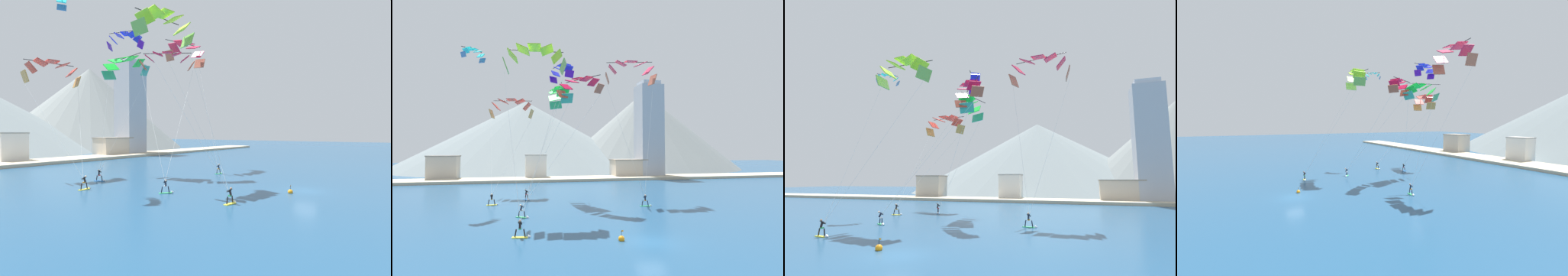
# 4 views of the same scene
# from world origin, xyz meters

# --- Properties ---
(ground_plane) EXTENTS (400.00, 400.00, 0.00)m
(ground_plane) POSITION_xyz_m (0.00, 0.00, 0.00)
(ground_plane) COLOR navy
(kitesurfer_near_lead) EXTENTS (1.77, 0.69, 1.80)m
(kitesurfer_near_lead) POSITION_xyz_m (-14.90, 21.59, 0.57)
(kitesurfer_near_lead) COLOR yellow
(kitesurfer_near_lead) RESTS_ON ground
(kitesurfer_near_trail) EXTENTS (1.04, 1.76, 1.76)m
(kitesurfer_near_trail) POSITION_xyz_m (-9.98, 25.42, 0.52)
(kitesurfer_near_trail) COLOR #337FDB
(kitesurfer_near_trail) RESTS_ON ground
(kitesurfer_mid_center) EXTENTS (1.78, 0.63, 1.74)m
(kitesurfer_mid_center) POSITION_xyz_m (6.55, 16.02, 0.51)
(kitesurfer_mid_center) COLOR #33B266
(kitesurfer_mid_center) RESTS_ON ground
(kitesurfer_far_left) EXTENTS (1.65, 1.33, 1.68)m
(kitesurfer_far_left) POSITION_xyz_m (-10.72, 12.15, 0.48)
(kitesurfer_far_left) COLOR #33B266
(kitesurfer_far_left) RESTS_ON ground
(kitesurfer_far_right) EXTENTS (1.78, 0.64, 1.72)m
(kitesurfer_far_right) POSITION_xyz_m (-10.87, 3.73, 0.49)
(kitesurfer_far_right) COLOR yellow
(kitesurfer_far_right) RESTS_ON ground
(parafoil_kite_near_lead) EXTENTS (8.17, 13.26, 16.10)m
(parafoil_kite_near_lead) POSITION_xyz_m (-12.74, 33.17, 16.12)
(parafoil_kite_near_lead) COLOR #C6873D
(parafoil_kite_near_trail) EXTENTS (6.96, 8.85, 17.47)m
(parafoil_kite_near_trail) POSITION_xyz_m (-4.80, 26.28, 17.36)
(parafoil_kite_near_trail) COLOR teal
(parafoil_kite_mid_center) EXTENTS (8.84, 8.85, 21.84)m
(parafoil_kite_mid_center) POSITION_xyz_m (6.98, 23.35, 21.53)
(parafoil_kite_mid_center) COLOR #B25C42
(parafoil_kite_far_left) EXTENTS (11.51, 10.59, 17.53)m
(parafoil_kite_far_left) POSITION_xyz_m (-2.60, 19.39, 17.72)
(parafoil_kite_far_left) COLOR #B34E33
(parafoil_kite_far_right) EXTENTS (8.09, 11.42, 19.89)m
(parafoil_kite_far_right) POSITION_xyz_m (-9.43, 13.73, 19.79)
(parafoil_kite_far_right) COLOR #72B146
(parafoil_kite_distant_high_outer) EXTENTS (3.66, 5.92, 2.69)m
(parafoil_kite_distant_high_outer) POSITION_xyz_m (-4.26, 26.74, 21.62)
(parafoil_kite_distant_high_outer) COLOR #4913B2
(parafoil_kite_distant_low_drift) EXTENTS (3.28, 3.51, 1.74)m
(parafoil_kite_distant_low_drift) POSITION_xyz_m (-17.95, 21.86, 22.24)
(parafoil_kite_distant_low_drift) COLOR teal
(race_marker_buoy) EXTENTS (0.56, 0.56, 1.02)m
(race_marker_buoy) POSITION_xyz_m (-2.38, 0.94, 0.16)
(race_marker_buoy) COLOR orange
(race_marker_buoy) RESTS_ON ground
(shoreline_strip) EXTENTS (180.00, 10.00, 0.70)m
(shoreline_strip) POSITION_xyz_m (0.00, 57.01, 0.35)
(shoreline_strip) COLOR #BCAD8E
(shoreline_strip) RESTS_ON ground
(shore_building_harbour_front) EXTENTS (7.64, 5.73, 6.68)m
(shore_building_harbour_front) POSITION_xyz_m (-30.70, 61.60, 3.35)
(shore_building_harbour_front) COLOR #B7AD9E
(shore_building_harbour_front) RESTS_ON ground
(shore_building_promenade_mid) EXTENTS (5.92, 4.51, 6.89)m
(shore_building_promenade_mid) POSITION_xyz_m (-6.83, 61.69, 3.46)
(shore_building_promenade_mid) COLOR silver
(shore_building_promenade_mid) RESTS_ON ground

